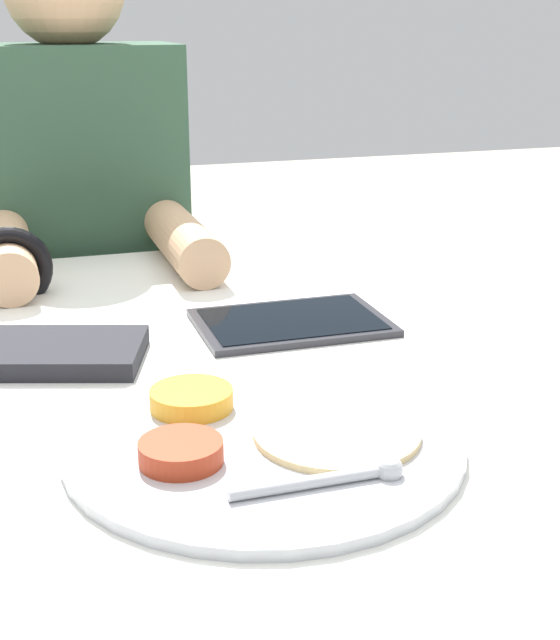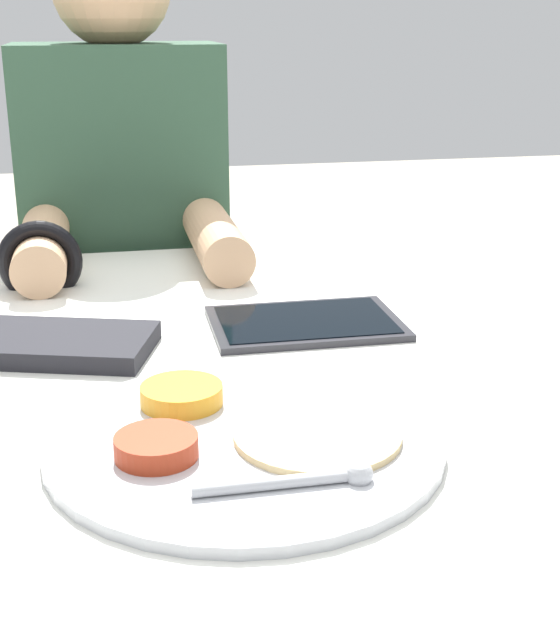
% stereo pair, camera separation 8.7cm
% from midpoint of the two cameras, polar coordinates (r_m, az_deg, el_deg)
% --- Properties ---
extents(thali_tray, '(0.33, 0.33, 0.03)m').
position_cam_midpoint_polar(thali_tray, '(0.75, -4.54, -7.70)').
color(thali_tray, '#B7BABF').
rests_on(thali_tray, dining_table).
extents(red_notebook, '(0.22, 0.17, 0.02)m').
position_cam_midpoint_polar(red_notebook, '(0.97, -17.27, -2.12)').
color(red_notebook, silver).
rests_on(red_notebook, dining_table).
extents(tablet_device, '(0.22, 0.15, 0.01)m').
position_cam_midpoint_polar(tablet_device, '(1.03, -1.68, -0.19)').
color(tablet_device, '#28282D').
rests_on(tablet_device, dining_table).
extents(person_diner, '(0.34, 0.47, 1.24)m').
position_cam_midpoint_polar(person_diner, '(1.55, -13.65, -1.08)').
color(person_diner, black).
rests_on(person_diner, ground_plane).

